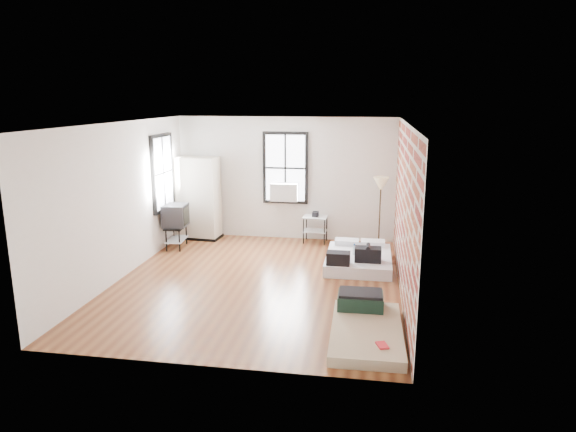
% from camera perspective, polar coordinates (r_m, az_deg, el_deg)
% --- Properties ---
extents(ground, '(6.00, 6.00, 0.00)m').
position_cam_1_polar(ground, '(9.28, -3.35, -7.28)').
color(ground, '#5B2D18').
rests_on(ground, ground).
extents(room_shell, '(5.02, 6.02, 2.80)m').
position_cam_1_polar(room_shell, '(9.13, -1.58, 3.70)').
color(room_shell, silver).
rests_on(room_shell, ground).
extents(mattress_main, '(1.25, 1.70, 0.55)m').
position_cam_1_polar(mattress_main, '(10.15, 7.82, -4.68)').
color(mattress_main, white).
rests_on(mattress_main, ground).
extents(mattress_bare, '(0.99, 1.84, 0.39)m').
position_cam_1_polar(mattress_bare, '(7.44, 8.56, -11.76)').
color(mattress_bare, tan).
rests_on(mattress_bare, ground).
extents(wardrobe, '(1.00, 0.63, 1.90)m').
position_cam_1_polar(wardrobe, '(12.02, -9.87, 1.95)').
color(wardrobe, black).
rests_on(wardrobe, ground).
extents(side_table, '(0.56, 0.46, 0.71)m').
position_cam_1_polar(side_table, '(11.60, 3.05, -0.62)').
color(side_table, black).
rests_on(side_table, ground).
extents(floor_lamp, '(0.33, 0.33, 1.54)m').
position_cam_1_polar(floor_lamp, '(11.30, 10.28, 3.12)').
color(floor_lamp, black).
rests_on(floor_lamp, ground).
extents(tv_stand, '(0.53, 0.72, 0.97)m').
position_cam_1_polar(tv_stand, '(11.36, -12.36, -0.11)').
color(tv_stand, black).
rests_on(tv_stand, ground).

